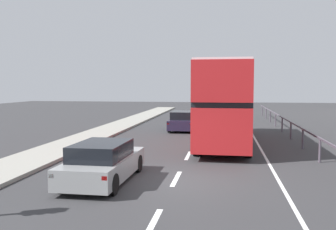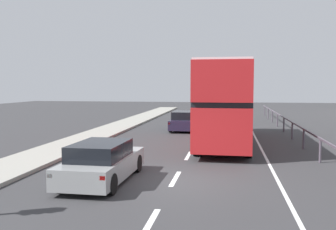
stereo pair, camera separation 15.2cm
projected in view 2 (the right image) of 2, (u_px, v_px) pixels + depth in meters
ground_plane at (175, 181)px, 12.97m from camera, size 75.03×120.00×0.10m
near_sidewalk_kerb at (1, 171)px, 13.97m from camera, size 2.43×80.00×0.14m
lane_paint_markings at (233, 142)px, 21.44m from camera, size 3.61×46.00×0.01m
bridge_side_railing at (298, 128)px, 20.88m from camera, size 0.10×42.00×1.05m
double_decker_bus_red at (226, 101)px, 21.03m from camera, size 2.83×11.54×4.38m
hatchback_car_near at (102, 162)px, 12.69m from camera, size 1.88×4.45×1.34m
sedan_car_ahead at (184, 121)px, 27.05m from camera, size 1.80×4.14×1.38m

